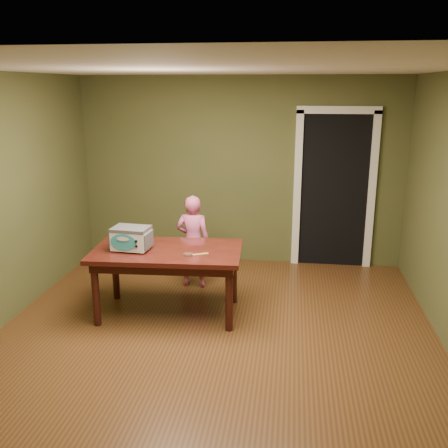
% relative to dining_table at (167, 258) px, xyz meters
% --- Properties ---
extents(floor, '(5.00, 5.00, 0.00)m').
position_rel_dining_table_xyz_m(floor, '(0.59, -0.62, -0.65)').
color(floor, brown).
rests_on(floor, ground).
extents(room_shell, '(4.52, 5.02, 2.61)m').
position_rel_dining_table_xyz_m(room_shell, '(0.59, -0.62, 1.06)').
color(room_shell, '#4E4F2A').
rests_on(room_shell, ground).
extents(doorway, '(1.10, 0.66, 2.25)m').
position_rel_dining_table_xyz_m(doorway, '(1.89, 2.16, 0.41)').
color(doorway, black).
rests_on(doorway, ground).
extents(dining_table, '(1.65, 0.98, 0.75)m').
position_rel_dining_table_xyz_m(dining_table, '(0.00, 0.00, 0.00)').
color(dining_table, '#350E0C').
rests_on(dining_table, floor).
extents(toy_oven, '(0.43, 0.31, 0.25)m').
position_rel_dining_table_xyz_m(toy_oven, '(-0.37, -0.07, 0.24)').
color(toy_oven, '#4C4F54').
rests_on(toy_oven, dining_table).
extents(baking_pan, '(0.10, 0.10, 0.02)m').
position_rel_dining_table_xyz_m(baking_pan, '(0.27, -0.17, 0.11)').
color(baking_pan, silver).
rests_on(baking_pan, dining_table).
extents(spatula, '(0.17, 0.11, 0.01)m').
position_rel_dining_table_xyz_m(spatula, '(0.38, -0.12, 0.10)').
color(spatula, '#D8B35D').
rests_on(spatula, dining_table).
extents(child, '(0.44, 0.30, 1.17)m').
position_rel_dining_table_xyz_m(child, '(0.12, 0.82, -0.06)').
color(child, '#D65889').
rests_on(child, floor).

